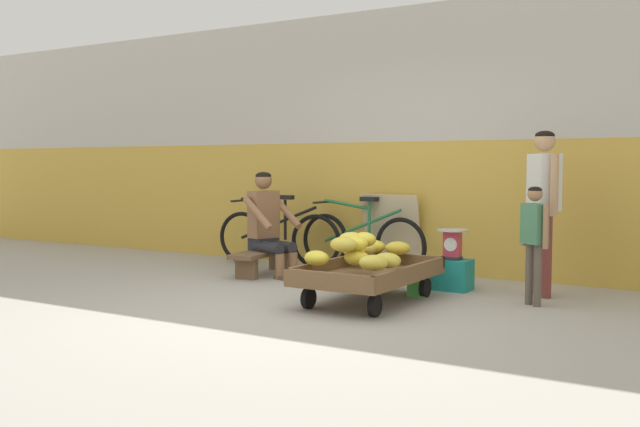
% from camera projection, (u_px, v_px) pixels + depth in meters
% --- Properties ---
extents(ground_plane, '(80.00, 80.00, 0.00)m').
position_uv_depth(ground_plane, '(286.00, 312.00, 5.98)').
color(ground_plane, '#A39E93').
extents(back_wall, '(16.00, 0.30, 3.00)m').
position_uv_depth(back_wall, '(420.00, 140.00, 8.22)').
color(back_wall, gold).
rests_on(back_wall, ground).
extents(banana_cart, '(0.85, 1.45, 0.36)m').
position_uv_depth(banana_cart, '(369.00, 276.00, 6.36)').
color(banana_cart, brown).
rests_on(banana_cart, ground).
extents(banana_pile, '(0.84, 1.30, 0.27)m').
position_uv_depth(banana_pile, '(362.00, 250.00, 6.38)').
color(banana_pile, gold).
rests_on(banana_pile, banana_cart).
extents(low_bench, '(0.44, 1.13, 0.27)m').
position_uv_depth(low_bench, '(264.00, 256.00, 8.03)').
color(low_bench, brown).
rests_on(low_bench, ground).
extents(vendor_seated, '(0.73, 0.59, 1.14)m').
position_uv_depth(vendor_seated, '(268.00, 224.00, 7.94)').
color(vendor_seated, brown).
rests_on(vendor_seated, ground).
extents(plastic_crate, '(0.36, 0.28, 0.30)m').
position_uv_depth(plastic_crate, '(452.00, 275.00, 7.02)').
color(plastic_crate, '#19847F').
rests_on(plastic_crate, ground).
extents(weighing_scale, '(0.30, 0.30, 0.29)m').
position_uv_depth(weighing_scale, '(452.00, 244.00, 7.00)').
color(weighing_scale, '#28282D').
rests_on(weighing_scale, plastic_crate).
extents(bicycle_near_left, '(1.66, 0.48, 0.86)m').
position_uv_depth(bicycle_near_left, '(278.00, 237.00, 8.70)').
color(bicycle_near_left, black).
rests_on(bicycle_near_left, ground).
extents(bicycle_far_left, '(1.66, 0.48, 0.86)m').
position_uv_depth(bicycle_far_left, '(361.00, 240.00, 8.27)').
color(bicycle_far_left, black).
rests_on(bicycle_far_left, ground).
extents(sign_board, '(0.70, 0.21, 0.89)m').
position_uv_depth(sign_board, '(392.00, 233.00, 8.24)').
color(sign_board, '#C6B289').
rests_on(sign_board, ground).
extents(customer_adult, '(0.36, 0.40, 1.53)m').
position_uv_depth(customer_adult, '(544.00, 194.00, 6.63)').
color(customer_adult, brown).
rests_on(customer_adult, ground).
extents(customer_child, '(0.28, 0.23, 1.03)m').
position_uv_depth(customer_child, '(534.00, 232.00, 6.21)').
color(customer_child, brown).
rests_on(customer_child, ground).
extents(shopping_bag, '(0.18, 0.12, 0.24)m').
position_uv_depth(shopping_bag, '(418.00, 283.00, 6.68)').
color(shopping_bag, green).
rests_on(shopping_bag, ground).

